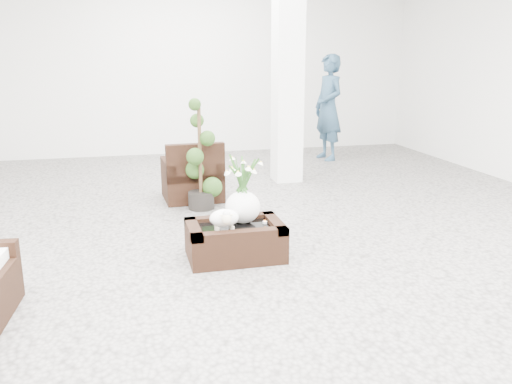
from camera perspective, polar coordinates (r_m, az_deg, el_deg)
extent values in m
plane|color=gray|center=(5.38, -0.26, -6.13)|extent=(11.00, 11.00, 0.00)
cube|color=white|center=(8.06, 3.42, 13.49)|extent=(0.40, 0.40, 3.50)
cube|color=black|center=(5.13, -2.25, -5.36)|extent=(0.90, 0.60, 0.31)
ellipsoid|color=white|center=(4.93, -3.41, -3.00)|extent=(0.28, 0.23, 0.21)
cylinder|color=white|center=(5.16, 0.96, -3.23)|extent=(0.04, 0.04, 0.03)
cube|color=black|center=(7.17, -6.87, 2.39)|extent=(0.78, 0.75, 0.80)
imported|color=#29465D|center=(9.85, 7.75, 8.93)|extent=(0.57, 0.76, 1.90)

